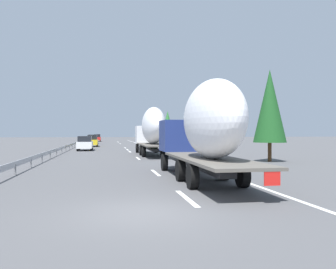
{
  "coord_description": "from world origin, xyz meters",
  "views": [
    {
      "loc": [
        -10.24,
        1.03,
        2.35
      ],
      "look_at": [
        19.76,
        -4.25,
        2.17
      ],
      "focal_mm": 37.57,
      "sensor_mm": 36.0,
      "label": 1
    }
  ],
  "objects_px": {
    "car_red_compact": "(97,138)",
    "car_white_van": "(85,143)",
    "road_sign": "(154,133)",
    "car_blue_sedan": "(93,139)",
    "car_yellow_coupe": "(93,141)",
    "truck_lead": "(152,129)",
    "truck_trailing": "(204,128)"
  },
  "relations": [
    {
      "from": "truck_trailing",
      "to": "car_blue_sedan",
      "type": "height_order",
      "value": "truck_trailing"
    },
    {
      "from": "truck_lead",
      "to": "car_white_van",
      "type": "height_order",
      "value": "truck_lead"
    },
    {
      "from": "truck_lead",
      "to": "truck_trailing",
      "type": "bearing_deg",
      "value": -180.0
    },
    {
      "from": "car_red_compact",
      "to": "car_white_van",
      "type": "height_order",
      "value": "car_red_compact"
    },
    {
      "from": "truck_lead",
      "to": "car_red_compact",
      "type": "relative_size",
      "value": 2.94
    },
    {
      "from": "car_blue_sedan",
      "to": "road_sign",
      "type": "bearing_deg",
      "value": -148.02
    },
    {
      "from": "car_white_van",
      "to": "road_sign",
      "type": "relative_size",
      "value": 1.48
    },
    {
      "from": "truck_lead",
      "to": "car_yellow_coupe",
      "type": "xyz_separation_m",
      "value": [
        24.16,
        6.91,
        -1.74
      ]
    },
    {
      "from": "road_sign",
      "to": "truck_trailing",
      "type": "bearing_deg",
      "value": 175.72
    },
    {
      "from": "car_red_compact",
      "to": "car_white_van",
      "type": "relative_size",
      "value": 0.98
    },
    {
      "from": "truck_lead",
      "to": "car_red_compact",
      "type": "bearing_deg",
      "value": 6.91
    },
    {
      "from": "car_blue_sedan",
      "to": "car_yellow_coupe",
      "type": "bearing_deg",
      "value": -177.82
    },
    {
      "from": "car_white_van",
      "to": "road_sign",
      "type": "distance_m",
      "value": 15.07
    },
    {
      "from": "truck_trailing",
      "to": "car_red_compact",
      "type": "bearing_deg",
      "value": 5.17
    },
    {
      "from": "truck_trailing",
      "to": "car_white_van",
      "type": "distance_m",
      "value": 31.56
    },
    {
      "from": "truck_trailing",
      "to": "car_blue_sedan",
      "type": "bearing_deg",
      "value": 7.3
    },
    {
      "from": "road_sign",
      "to": "car_yellow_coupe",
      "type": "bearing_deg",
      "value": 77.05
    },
    {
      "from": "car_red_compact",
      "to": "car_white_van",
      "type": "distance_m",
      "value": 46.48
    },
    {
      "from": "car_yellow_coupe",
      "to": "road_sign",
      "type": "relative_size",
      "value": 1.51
    },
    {
      "from": "truck_lead",
      "to": "truck_trailing",
      "type": "height_order",
      "value": "truck_lead"
    },
    {
      "from": "car_yellow_coupe",
      "to": "road_sign",
      "type": "distance_m",
      "value": 10.34
    },
    {
      "from": "car_red_compact",
      "to": "road_sign",
      "type": "relative_size",
      "value": 1.44
    },
    {
      "from": "car_yellow_coupe",
      "to": "car_white_van",
      "type": "height_order",
      "value": "car_yellow_coupe"
    },
    {
      "from": "truck_lead",
      "to": "road_sign",
      "type": "distance_m",
      "value": 22.09
    },
    {
      "from": "car_blue_sedan",
      "to": "car_red_compact",
      "type": "bearing_deg",
      "value": -1.51
    },
    {
      "from": "car_red_compact",
      "to": "truck_lead",
      "type": "bearing_deg",
      "value": -173.09
    },
    {
      "from": "car_yellow_coupe",
      "to": "car_white_van",
      "type": "distance_m",
      "value": 13.08
    },
    {
      "from": "truck_lead",
      "to": "road_sign",
      "type": "height_order",
      "value": "truck_lead"
    },
    {
      "from": "truck_lead",
      "to": "truck_trailing",
      "type": "distance_m",
      "value": 19.55
    },
    {
      "from": "car_white_van",
      "to": "road_sign",
      "type": "xyz_separation_m",
      "value": [
        10.77,
        -10.48,
        1.24
      ]
    },
    {
      "from": "car_red_compact",
      "to": "road_sign",
      "type": "height_order",
      "value": "road_sign"
    },
    {
      "from": "car_white_van",
      "to": "truck_trailing",
      "type": "bearing_deg",
      "value": -166.47
    }
  ]
}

